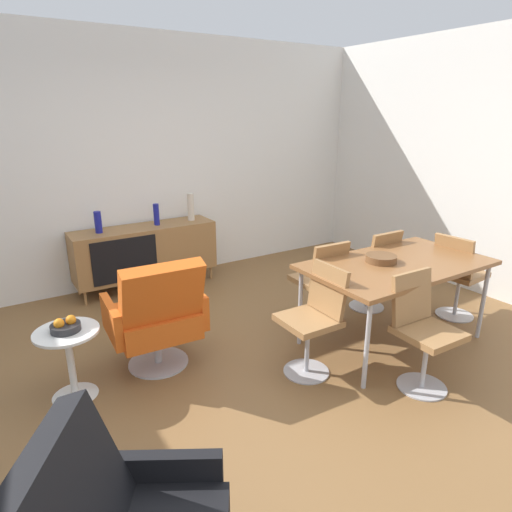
% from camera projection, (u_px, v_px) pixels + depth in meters
% --- Properties ---
extents(ground_plane, '(8.32, 8.32, 0.00)m').
position_uv_depth(ground_plane, '(245.00, 384.00, 3.31)').
color(ground_plane, brown).
extents(wall_back, '(6.80, 0.12, 2.80)m').
position_uv_depth(wall_back, '(125.00, 163.00, 4.96)').
color(wall_back, white).
rests_on(wall_back, ground_plane).
extents(wall_right, '(0.12, 5.60, 2.80)m').
position_uv_depth(wall_right, '(511.00, 169.00, 4.51)').
color(wall_right, white).
rests_on(wall_right, ground_plane).
extents(sideboard, '(1.60, 0.45, 0.72)m').
position_uv_depth(sideboard, '(145.00, 250.00, 5.05)').
color(sideboard, olive).
rests_on(sideboard, ground_plane).
extents(vase_cobalt, '(0.08, 0.08, 0.32)m').
position_uv_depth(vase_cobalt, '(191.00, 207.00, 5.21)').
color(vase_cobalt, beige).
rests_on(vase_cobalt, sideboard).
extents(vase_sculptural_dark, '(0.07, 0.07, 0.23)m').
position_uv_depth(vase_sculptural_dark, '(98.00, 222.00, 4.68)').
color(vase_sculptural_dark, navy).
rests_on(vase_sculptural_dark, sideboard).
extents(vase_ceramic_small, '(0.06, 0.06, 0.24)m').
position_uv_depth(vase_ceramic_small, '(156.00, 214.00, 5.01)').
color(vase_ceramic_small, navy).
rests_on(vase_ceramic_small, sideboard).
extents(dining_table, '(1.60, 0.90, 0.74)m').
position_uv_depth(dining_table, '(397.00, 267.00, 3.74)').
color(dining_table, brown).
rests_on(dining_table, ground_plane).
extents(wooden_bowl_on_table, '(0.26, 0.26, 0.06)m').
position_uv_depth(wooden_bowl_on_table, '(381.00, 259.00, 3.73)').
color(wooden_bowl_on_table, brown).
rests_on(wooden_bowl_on_table, dining_table).
extents(dining_chair_back_right, '(0.41, 0.43, 0.86)m').
position_uv_depth(dining_chair_back_right, '(374.00, 266.00, 4.44)').
color(dining_chair_back_right, '#9E7042').
rests_on(dining_chair_back_right, ground_plane).
extents(dining_chair_back_left, '(0.42, 0.44, 0.86)m').
position_uv_depth(dining_chair_back_left, '(321.00, 280.00, 4.08)').
color(dining_chair_back_left, '#9E7042').
rests_on(dining_chair_back_left, ground_plane).
extents(dining_chair_near_window, '(0.43, 0.40, 0.86)m').
position_uv_depth(dining_chair_near_window, '(315.00, 316.00, 3.36)').
color(dining_chair_near_window, '#9E7042').
rests_on(dining_chair_near_window, ground_plane).
extents(dining_chair_front_left, '(0.41, 0.44, 0.86)m').
position_uv_depth(dining_chair_front_left, '(422.00, 327.00, 3.18)').
color(dining_chair_front_left, '#9E7042').
rests_on(dining_chair_front_left, ground_plane).
extents(dining_chair_far_end, '(0.45, 0.43, 0.86)m').
position_uv_depth(dining_chair_far_end, '(457.00, 273.00, 4.26)').
color(dining_chair_far_end, '#9E7042').
rests_on(dining_chair_far_end, ground_plane).
extents(lounge_chair_red, '(0.75, 0.69, 0.95)m').
position_uv_depth(lounge_chair_red, '(157.00, 314.00, 3.39)').
color(lounge_chair_red, '#D85919').
rests_on(lounge_chair_red, ground_plane).
extents(side_table_round, '(0.44, 0.44, 0.52)m').
position_uv_depth(side_table_round, '(70.00, 356.00, 3.09)').
color(side_table_round, white).
rests_on(side_table_round, ground_plane).
extents(fruit_bowl, '(0.20, 0.20, 0.11)m').
position_uv_depth(fruit_bowl, '(65.00, 326.00, 3.02)').
color(fruit_bowl, '#262628').
rests_on(fruit_bowl, side_table_round).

